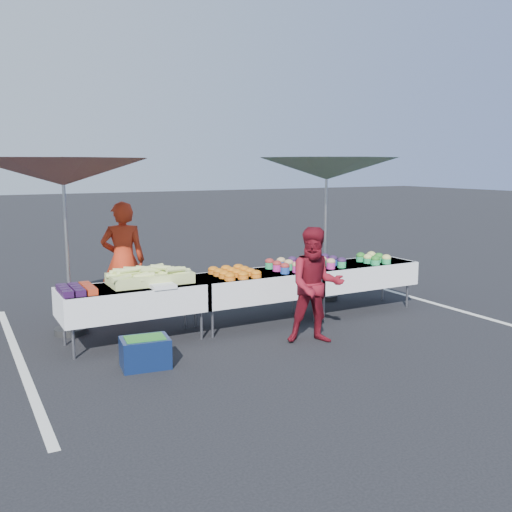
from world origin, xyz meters
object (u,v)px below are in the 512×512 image
table_left (133,299)px  vendor (123,260)px  table_right (356,273)px  umbrella_right (327,170)px  umbrella_left (63,173)px  storage_bin (145,352)px  table_center (256,285)px  customer (316,286)px

table_left → vendor: size_ratio=1.06×
table_right → umbrella_right: (-0.04, 0.80, 1.62)m
umbrella_left → storage_bin: umbrella_left is taller
table_center → customer: bearing=-76.2°
table_left → umbrella_left: umbrella_left is taller
table_center → storage_bin: table_center is taller
table_center → umbrella_left: (-2.45, 0.80, 1.59)m
table_left → umbrella_right: bearing=12.6°
table_center → storage_bin: (-1.96, -0.96, -0.40)m
table_center → vendor: vendor is taller
customer → umbrella_right: (1.49, 1.91, 1.45)m
table_left → vendor: 1.30m
vendor → customer: bearing=144.4°
table_center → table_right: same height
table_center → umbrella_left: size_ratio=0.75×
table_right → vendor: vendor is taller
vendor → customer: vendor is taller
table_left → customer: 2.36m
table_right → umbrella_right: umbrella_right is taller
table_left → umbrella_left: bearing=129.0°
vendor → umbrella_left: size_ratio=0.71×
storage_bin → table_left: bearing=87.8°
table_left → storage_bin: bearing=-99.2°
umbrella_right → storage_bin: 4.58m
vendor → umbrella_right: (3.34, -0.44, 1.32)m
table_left → table_center: (1.80, 0.00, 0.00)m
table_right → customer: customer is taller
table_left → umbrella_left: (-0.65, 0.80, 1.59)m
table_right → umbrella_left: 4.60m
table_left → customer: (2.07, -1.11, 0.17)m
table_center → umbrella_left: bearing=161.9°
table_right → customer: 1.89m
customer → umbrella_left: (-2.72, 1.91, 1.42)m
vendor → storage_bin: size_ratio=3.02×
table_right → storage_bin: table_right is taller
storage_bin → umbrella_right: bearing=32.4°
umbrella_left → storage_bin: (0.49, -1.76, -1.99)m
table_center → table_right: 1.80m
umbrella_left → table_right: bearing=-10.7°
vendor → customer: (1.84, -2.35, -0.13)m
vendor → umbrella_left: umbrella_left is taller
table_right → storage_bin: bearing=-165.7°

